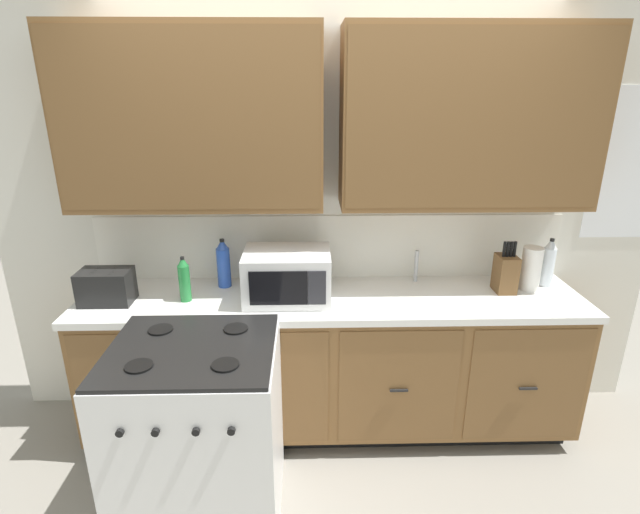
# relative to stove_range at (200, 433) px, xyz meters

# --- Properties ---
(ground_plane) EXTENTS (8.00, 8.00, 0.00)m
(ground_plane) POSITION_rel_stove_range_xyz_m (0.66, 0.33, -0.47)
(ground_plane) COLOR gray
(wall_unit) EXTENTS (4.06, 0.40, 2.53)m
(wall_unit) POSITION_rel_stove_range_xyz_m (0.67, 0.83, 1.18)
(wall_unit) COLOR silver
(wall_unit) RESTS_ON ground_plane
(counter_run) EXTENTS (2.89, 0.64, 0.90)m
(counter_run) POSITION_rel_stove_range_xyz_m (0.67, 0.63, -0.01)
(counter_run) COLOR black
(counter_run) RESTS_ON ground_plane
(stove_range) EXTENTS (0.76, 0.68, 0.95)m
(stove_range) POSITION_rel_stove_range_xyz_m (0.00, 0.00, 0.00)
(stove_range) COLOR white
(stove_range) RESTS_ON ground_plane
(microwave) EXTENTS (0.48, 0.37, 0.28)m
(microwave) POSITION_rel_stove_range_xyz_m (0.41, 0.60, 0.57)
(microwave) COLOR white
(microwave) RESTS_ON counter_run
(toaster) EXTENTS (0.28, 0.18, 0.19)m
(toaster) POSITION_rel_stove_range_xyz_m (-0.59, 0.57, 0.53)
(toaster) COLOR black
(toaster) RESTS_ON counter_run
(knife_block) EXTENTS (0.11, 0.14, 0.31)m
(knife_block) POSITION_rel_stove_range_xyz_m (1.68, 0.67, 0.55)
(knife_block) COLOR brown
(knife_block) RESTS_ON counter_run
(sink_faucet) EXTENTS (0.02, 0.02, 0.20)m
(sink_faucet) POSITION_rel_stove_range_xyz_m (1.19, 0.84, 0.53)
(sink_faucet) COLOR #B2B5BA
(sink_faucet) RESTS_ON counter_run
(paper_towel_roll) EXTENTS (0.12, 0.12, 0.26)m
(paper_towel_roll) POSITION_rel_stove_range_xyz_m (1.84, 0.70, 0.56)
(paper_towel_roll) COLOR white
(paper_towel_roll) RESTS_ON counter_run
(bottle_blue) EXTENTS (0.08, 0.08, 0.30)m
(bottle_blue) POSITION_rel_stove_range_xyz_m (0.03, 0.79, 0.58)
(bottle_blue) COLOR blue
(bottle_blue) RESTS_ON counter_run
(bottle_green) EXTENTS (0.06, 0.06, 0.26)m
(bottle_green) POSITION_rel_stove_range_xyz_m (-0.16, 0.59, 0.56)
(bottle_green) COLOR #237A38
(bottle_green) RESTS_ON counter_run
(bottle_clear) EXTENTS (0.07, 0.07, 0.30)m
(bottle_clear) POSITION_rel_stove_range_xyz_m (1.97, 0.75, 0.58)
(bottle_clear) COLOR silver
(bottle_clear) RESTS_ON counter_run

